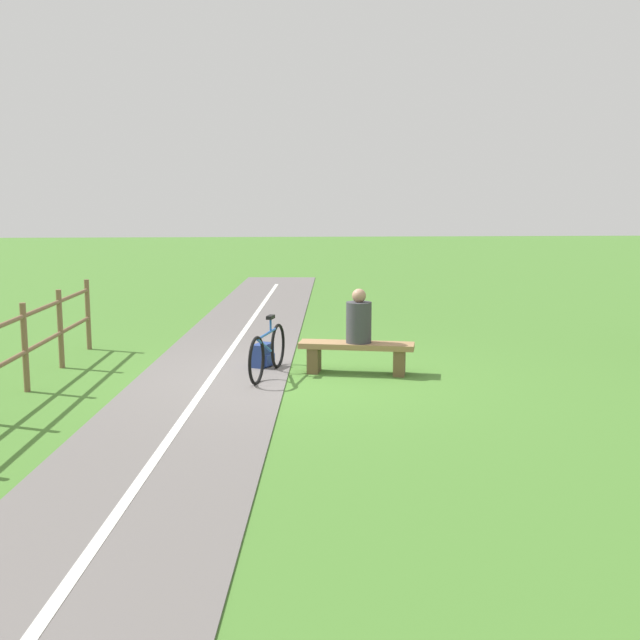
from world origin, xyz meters
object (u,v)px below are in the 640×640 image
Objects in this scene: bench at (356,352)px; person_seated at (359,320)px; backpack at (263,356)px; bicycle at (268,351)px.

person_seated is (-0.03, 0.01, 0.47)m from bench.
bench is at bearing 160.24° from backpack.
bicycle reaches higher than bench.
bicycle is 0.60m from backpack.
backpack is (1.37, -0.49, -0.61)m from person_seated.
backpack is at bearing -7.05° from bench.
bicycle is at bearing 96.76° from backpack.
backpack is (1.35, -0.48, -0.13)m from bench.
bench is 1.44m from backpack.
backpack is at bearing -6.91° from person_seated.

